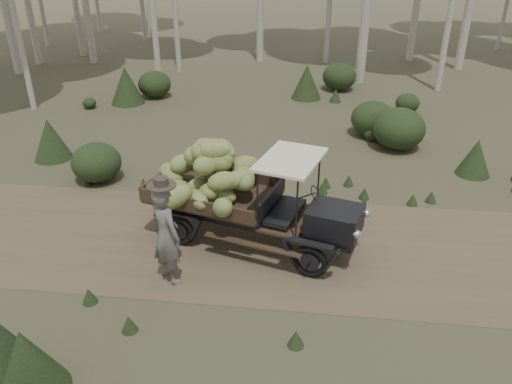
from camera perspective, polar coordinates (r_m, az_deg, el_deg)
ground at (r=10.37m, az=5.69°, el=-6.33°), size 120.00×120.00×0.00m
dirt_track at (r=10.37m, az=5.69°, el=-6.31°), size 70.00×4.00×0.01m
banana_truck at (r=10.02m, az=-3.19°, el=1.25°), size 4.62×2.65×2.28m
farmer at (r=9.06m, az=-10.24°, el=-4.69°), size 0.83×0.81×2.09m
undergrowth at (r=10.33m, az=5.05°, el=-2.75°), size 23.41×24.26×1.39m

